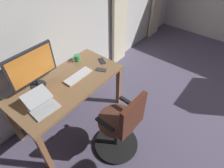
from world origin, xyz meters
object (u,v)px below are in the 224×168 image
office_chair (121,127)px  computer_monitor (32,67)px  laptop (42,104)px  computer_keyboard (78,76)px  mug_coffee (77,58)px  cell_phone_face_up (102,61)px  desk (68,88)px  cell_phone_by_monitor (101,70)px

office_chair → computer_monitor: size_ratio=1.70×
office_chair → laptop: (0.47, -0.71, 0.30)m
computer_keyboard → mug_coffee: mug_coffee is taller
office_chair → cell_phone_face_up: (-0.57, -0.76, 0.26)m
desk → computer_keyboard: bearing=169.6°
office_chair → computer_keyboard: 0.83m
computer_keyboard → cell_phone_by_monitor: (-0.29, 0.14, -0.01)m
cell_phone_by_monitor → mug_coffee: size_ratio=1.10×
desk → computer_keyboard: (-0.17, 0.03, 0.10)m
desk → cell_phone_face_up: 0.62m
computer_keyboard → laptop: 0.60m
laptop → cell_phone_by_monitor: size_ratio=2.26×
office_chair → laptop: size_ratio=3.05×
computer_keyboard → mug_coffee: (-0.24, -0.27, 0.03)m
office_chair → mug_coffee: office_chair is taller
computer_keyboard → laptop: laptop is taller
computer_keyboard → computer_monitor: bearing=-32.6°
desk → office_chair: 0.83m
laptop → desk: bearing=-163.3°
office_chair → mug_coffee: 1.15m
cell_phone_face_up → laptop: bearing=31.7°
computer_monitor → mug_coffee: bearing=-179.7°
cell_phone_face_up → desk: bearing=24.5°
laptop → computer_monitor: bearing=-115.0°
desk → computer_keyboard: computer_keyboard is taller
desk → mug_coffee: size_ratio=10.98×
desk → laptop: bearing=12.7°
cell_phone_face_up → mug_coffee: 0.35m
cell_phone_face_up → mug_coffee: mug_coffee is taller
desk → office_chair: office_chair is taller
computer_keyboard → cell_phone_face_up: size_ratio=2.72×
cell_phone_by_monitor → computer_keyboard: bearing=-49.4°
desk → cell_phone_by_monitor: size_ratio=9.94×
computer_monitor → computer_keyboard: computer_monitor is taller
cell_phone_by_monitor → office_chair: bearing=33.5°
cell_phone_by_monitor → mug_coffee: 0.41m
mug_coffee → laptop: bearing=21.7°
computer_monitor → computer_keyboard: 0.56m
cell_phone_face_up → office_chair: bearing=82.3°
cell_phone_by_monitor → mug_coffee: bearing=-107.2°
computer_keyboard → cell_phone_by_monitor: bearing=154.4°
desk → computer_keyboard: size_ratio=3.66×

